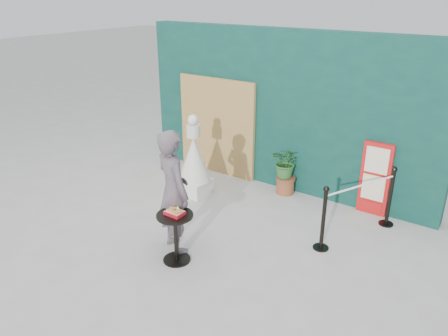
% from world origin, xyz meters
% --- Properties ---
extents(ground, '(60.00, 60.00, 0.00)m').
position_xyz_m(ground, '(0.00, 0.00, 0.00)').
color(ground, '#ADAAA5').
rests_on(ground, ground).
extents(back_wall, '(6.00, 0.30, 3.00)m').
position_xyz_m(back_wall, '(0.00, 3.15, 1.50)').
color(back_wall, '#0B332E').
rests_on(back_wall, ground).
extents(bamboo_fence, '(1.80, 0.08, 2.00)m').
position_xyz_m(bamboo_fence, '(-1.40, 2.94, 1.00)').
color(bamboo_fence, tan).
rests_on(bamboo_fence, ground).
extents(woman, '(0.80, 0.68, 1.87)m').
position_xyz_m(woman, '(-0.17, 0.17, 0.94)').
color(woman, '#61535B').
rests_on(woman, ground).
extents(menu_board, '(0.50, 0.07, 1.30)m').
position_xyz_m(menu_board, '(1.90, 2.95, 0.65)').
color(menu_board, red).
rests_on(menu_board, ground).
extents(statue, '(0.61, 0.61, 1.56)m').
position_xyz_m(statue, '(-1.11, 1.82, 0.64)').
color(statue, white).
rests_on(statue, ground).
extents(cafe_table, '(0.52, 0.52, 0.75)m').
position_xyz_m(cafe_table, '(0.06, -0.07, 0.50)').
color(cafe_table, black).
rests_on(cafe_table, ground).
extents(food_basket, '(0.26, 0.19, 0.11)m').
position_xyz_m(food_basket, '(0.06, -0.07, 0.79)').
color(food_basket, '#B3131E').
rests_on(food_basket, cafe_table).
extents(planter, '(0.55, 0.48, 0.94)m').
position_xyz_m(planter, '(0.30, 2.82, 0.55)').
color(planter, brown).
rests_on(planter, ground).
extents(stanchion_barrier, '(0.84, 1.54, 1.03)m').
position_xyz_m(stanchion_barrier, '(1.94, 2.06, 0.49)').
color(stanchion_barrier, black).
rests_on(stanchion_barrier, ground).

